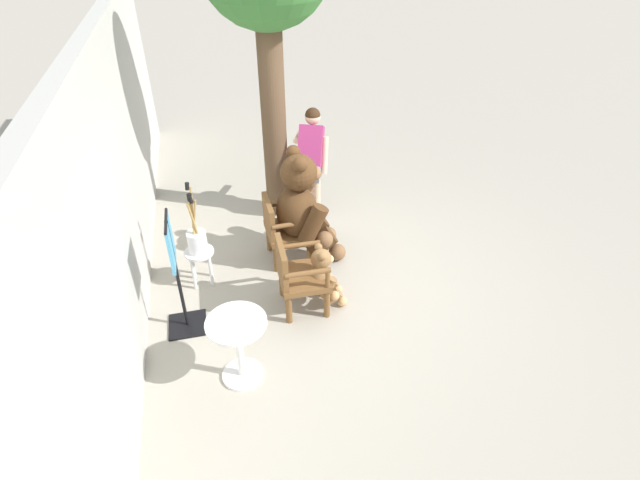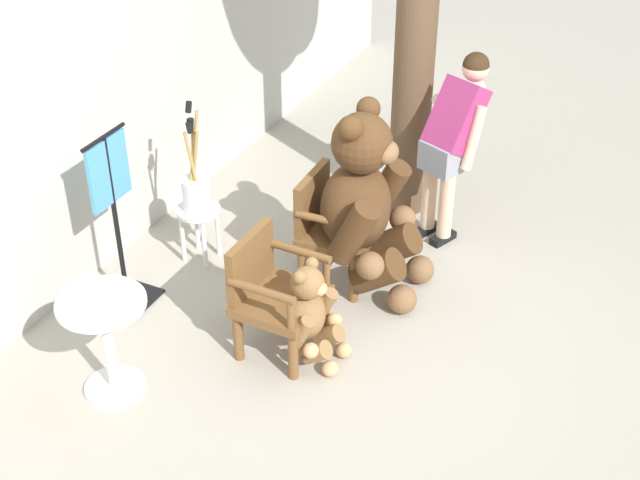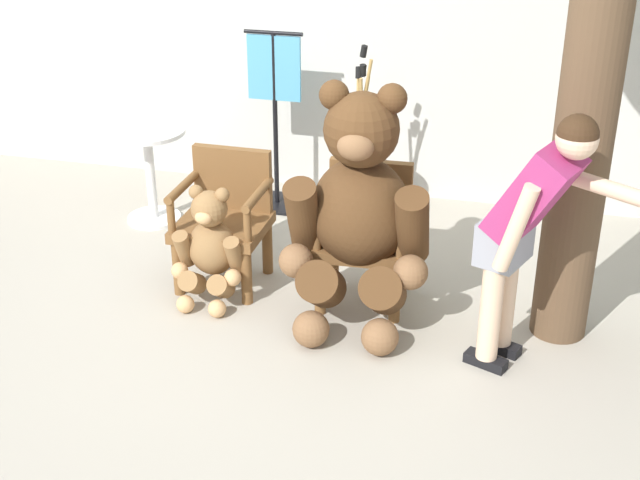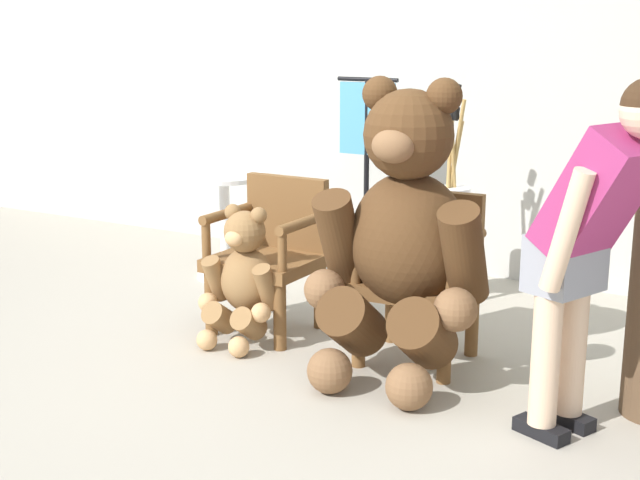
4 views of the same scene
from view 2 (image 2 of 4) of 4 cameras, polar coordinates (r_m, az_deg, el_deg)
The scene contains 11 objects.
ground_plane at distance 6.36m, azimuth 4.38°, elevation -5.98°, with size 60.00×60.00×0.00m, color #A8A091.
back_wall at distance 6.71m, azimuth -14.59°, elevation 9.37°, with size 10.00×0.16×2.80m, color beige.
wooden_chair_left at distance 5.97m, azimuth -3.02°, elevation -3.33°, with size 0.57×0.53×0.86m.
wooden_chair_right at distance 6.64m, azimuth 0.82°, elevation 0.98°, with size 0.58×0.54×0.86m.
teddy_bear_large at distance 6.42m, azimuth 2.96°, elevation 2.36°, with size 0.88×0.84×1.46m.
teddy_bear_small at distance 5.91m, azimuth -0.59°, elevation -4.76°, with size 0.46×0.43×0.76m.
person_visitor at distance 7.03m, azimuth 8.52°, elevation 6.75°, with size 0.87×0.48×1.52m.
white_stool at distance 6.95m, azimuth -7.74°, elevation 1.28°, with size 0.34×0.34×0.46m.
brush_bucket at distance 6.80m, azimuth -7.93°, elevation 3.31°, with size 0.22×0.22×0.90m.
round_side_table at distance 5.78m, azimuth -13.50°, elevation -5.98°, with size 0.56×0.56×0.72m.
clothing_display_stand at distance 6.40m, azimuth -12.96°, elevation 1.41°, with size 0.44×0.40×1.36m.
Camera 2 is at (-4.58, -1.73, 4.06)m, focal length 50.00 mm.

